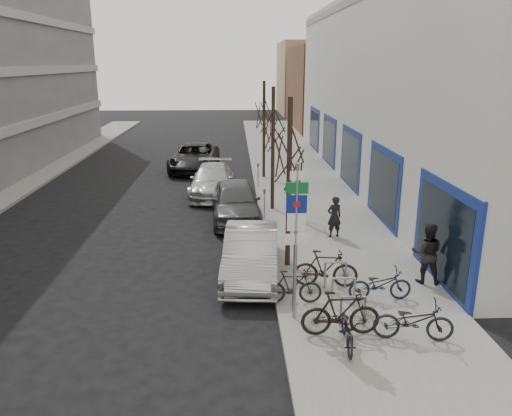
{
  "coord_description": "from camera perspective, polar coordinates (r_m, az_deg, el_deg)",
  "views": [
    {
      "loc": [
        0.91,
        -11.49,
        6.48
      ],
      "look_at": [
        1.59,
        3.77,
        2.0
      ],
      "focal_mm": 35.0,
      "sensor_mm": 36.0,
      "label": 1
    }
  ],
  "objects": [
    {
      "name": "lane_car",
      "position": [
        31.33,
        -7.06,
        5.79
      ],
      "size": [
        3.06,
        5.99,
        1.62
      ],
      "primitive_type": "imported",
      "rotation": [
        0.0,
        0.0,
        -0.07
      ],
      "color": "black",
      "rests_on": "ground"
    },
    {
      "name": "bike_mid_curb",
      "position": [
        14.25,
        14.02,
        -8.19
      ],
      "size": [
        1.76,
        0.57,
        1.07
      ],
      "primitive_type": "imported",
      "rotation": [
        0.0,
        0.0,
        1.6
      ],
      "color": "black",
      "rests_on": "sidewalk_east"
    },
    {
      "name": "parked_car_front",
      "position": [
        15.58,
        -0.57,
        -5.17
      ],
      "size": [
        1.96,
        4.77,
        1.54
      ],
      "primitive_type": "imported",
      "rotation": [
        0.0,
        0.0,
        -0.07
      ],
      "color": "#A4A5A9",
      "rests_on": "ground"
    },
    {
      "name": "highway_sign_pole",
      "position": [
        12.26,
        4.58,
        -2.87
      ],
      "size": [
        0.55,
        0.1,
        4.2
      ],
      "color": "gray",
      "rests_on": "ground"
    },
    {
      "name": "meter_mid",
      "position": [
        20.79,
        0.97,
        0.81
      ],
      "size": [
        0.1,
        0.08,
        1.27
      ],
      "color": "gray",
      "rests_on": "sidewalk_east"
    },
    {
      "name": "bike_rack",
      "position": [
        13.73,
        9.97,
        -9.01
      ],
      "size": [
        0.66,
        2.26,
        0.83
      ],
      "color": "gray",
      "rests_on": "sidewalk_east"
    },
    {
      "name": "ground",
      "position": [
        13.23,
        -6.34,
        -13.11
      ],
      "size": [
        120.0,
        120.0,
        0.0
      ],
      "primitive_type": "plane",
      "color": "black",
      "rests_on": "ground"
    },
    {
      "name": "parked_car_mid",
      "position": [
        21.09,
        -2.34,
        0.81
      ],
      "size": [
        2.21,
        5.02,
        1.68
      ],
      "primitive_type": "imported",
      "rotation": [
        0.0,
        0.0,
        0.05
      ],
      "color": "#444448",
      "rests_on": "ground"
    },
    {
      "name": "tree_mid",
      "position": [
        21.69,
        1.97,
        10.04
      ],
      "size": [
        1.8,
        1.8,
        5.5
      ],
      "color": "black",
      "rests_on": "ground"
    },
    {
      "name": "tree_near",
      "position": [
        15.28,
        3.86,
        7.35
      ],
      "size": [
        1.8,
        1.8,
        5.5
      ],
      "color": "black",
      "rests_on": "ground"
    },
    {
      "name": "sidewalk_east",
      "position": [
        22.71,
        6.65,
        -0.16
      ],
      "size": [
        5.0,
        70.0,
        0.15
      ],
      "primitive_type": "cube",
      "color": "slate",
      "rests_on": "ground"
    },
    {
      "name": "bike_far_inner",
      "position": [
        14.73,
        7.97,
        -6.83
      ],
      "size": [
        1.95,
        0.8,
        1.15
      ],
      "primitive_type": "imported",
      "rotation": [
        0.0,
        0.0,
        1.44
      ],
      "color": "black",
      "rests_on": "sidewalk_east"
    },
    {
      "name": "brick_building_far",
      "position": [
        52.95,
        10.96,
        13.36
      ],
      "size": [
        12.0,
        14.0,
        8.0
      ],
      "primitive_type": "cube",
      "color": "brown",
      "rests_on": "ground"
    },
    {
      "name": "meter_front",
      "position": [
        15.57,
        2.19,
        -4.6
      ],
      "size": [
        0.1,
        0.08,
        1.27
      ],
      "color": "gray",
      "rests_on": "sidewalk_east"
    },
    {
      "name": "bike_far_curb",
      "position": [
        12.53,
        17.59,
        -11.86
      ],
      "size": [
        1.93,
        0.84,
        1.14
      ],
      "primitive_type": "imported",
      "rotation": [
        0.0,
        0.0,
        1.42
      ],
      "color": "black",
      "rests_on": "sidewalk_east"
    },
    {
      "name": "tree_far",
      "position": [
        28.15,
        0.93,
        11.49
      ],
      "size": [
        1.8,
        1.8,
        5.5
      ],
      "color": "black",
      "rests_on": "ground"
    },
    {
      "name": "pedestrian_near",
      "position": [
        18.83,
        8.94,
        -0.99
      ],
      "size": [
        0.65,
        0.51,
        1.57
      ],
      "primitive_type": "imported",
      "rotation": [
        0.0,
        0.0,
        3.39
      ],
      "color": "black",
      "rests_on": "sidewalk_east"
    },
    {
      "name": "tan_building_far",
      "position": [
        67.7,
        8.45,
        14.49
      ],
      "size": [
        13.0,
        12.0,
        9.0
      ],
      "primitive_type": "cube",
      "color": "#937A5B",
      "rests_on": "ground"
    },
    {
      "name": "bike_mid_inner",
      "position": [
        13.7,
        4.17,
        -8.93
      ],
      "size": [
        1.64,
        0.53,
        0.99
      ],
      "primitive_type": "imported",
      "rotation": [
        0.0,
        0.0,
        1.54
      ],
      "color": "black",
      "rests_on": "sidewalk_east"
    },
    {
      "name": "parked_car_back",
      "position": [
        25.24,
        -5.01,
        3.14
      ],
      "size": [
        2.28,
        5.22,
        1.49
      ],
      "primitive_type": "imported",
      "rotation": [
        0.0,
        0.0,
        -0.04
      ],
      "color": "#ACADB1",
      "rests_on": "ground"
    },
    {
      "name": "bike_near_right",
      "position": [
        12.32,
        9.65,
        -11.71
      ],
      "size": [
        1.94,
        0.6,
        1.17
      ],
      "primitive_type": "imported",
      "rotation": [
        0.0,
        0.0,
        1.59
      ],
      "color": "black",
      "rests_on": "sidewalk_east"
    },
    {
      "name": "meter_back",
      "position": [
        26.12,
        0.23,
        4.04
      ],
      "size": [
        0.1,
        0.08,
        1.27
      ],
      "color": "gray",
      "rests_on": "sidewalk_east"
    },
    {
      "name": "pedestrian_far",
      "position": [
        15.58,
        18.95,
        -4.87
      ],
      "size": [
        0.78,
        0.62,
        1.86
      ],
      "primitive_type": "imported",
      "rotation": [
        0.0,
        0.0,
        2.9
      ],
      "color": "black",
      "rests_on": "sidewalk_east"
    },
    {
      "name": "bike_near_left",
      "position": [
        11.96,
        10.45,
        -13.23
      ],
      "size": [
        0.6,
        1.61,
        0.97
      ],
      "primitive_type": "imported",
      "rotation": [
        0.0,
        0.0,
        -0.08
      ],
      "color": "black",
      "rests_on": "sidewalk_east"
    }
  ]
}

